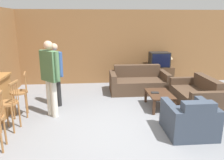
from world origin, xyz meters
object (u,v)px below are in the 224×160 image
(tv_unit, at_px, (158,76))
(loveseat_right, at_px, (196,96))
(tv, at_px, (159,60))
(bar_chair_mid, at_px, (9,106))
(couch_far, at_px, (139,83))
(bar_chair_far, at_px, (20,95))
(person_by_window, at_px, (56,71))
(coffee_table, at_px, (159,95))
(book_on_table, at_px, (155,93))
(person_by_counter, at_px, (50,75))
(table_lamp, at_px, (169,56))
(armchair_near, at_px, (189,120))

(tv_unit, bearing_deg, loveseat_right, -79.67)
(tv, bearing_deg, bar_chair_mid, -142.56)
(loveseat_right, bearing_deg, couch_far, 132.75)
(bar_chair_far, distance_m, person_by_window, 1.07)
(coffee_table, relative_size, person_by_window, 0.56)
(couch_far, bearing_deg, book_on_table, -83.87)
(bar_chair_mid, distance_m, bar_chair_far, 0.70)
(coffee_table, height_order, person_by_counter, person_by_counter)
(loveseat_right, height_order, person_by_counter, person_by_counter)
(bar_chair_mid, bearing_deg, coffee_table, 15.18)
(loveseat_right, distance_m, table_lamp, 2.27)
(bar_chair_mid, bearing_deg, couch_far, 36.40)
(coffee_table, bearing_deg, tv_unit, 74.17)
(couch_far, distance_m, tv_unit, 1.17)
(bar_chair_far, xyz_separation_m, person_by_counter, (0.74, -0.05, 0.47))
(armchair_near, bearing_deg, book_on_table, 102.31)
(bar_chair_far, height_order, tv, tv)
(bar_chair_mid, xyz_separation_m, bar_chair_far, (-0.00, 0.70, 0.00))
(couch_far, xyz_separation_m, book_on_table, (0.15, -1.38, 0.12))
(tv_unit, height_order, book_on_table, tv_unit)
(bar_chair_far, bearing_deg, person_by_window, 41.57)
(coffee_table, xyz_separation_m, tv_unit, (0.62, 2.17, -0.02))
(couch_far, relative_size, coffee_table, 1.96)
(armchair_near, height_order, person_by_window, person_by_window)
(bar_chair_far, xyz_separation_m, tv, (4.05, 2.41, 0.36))
(bar_chair_far, relative_size, couch_far, 0.58)
(bar_chair_far, relative_size, coffee_table, 1.13)
(person_by_counter, bearing_deg, armchair_near, -21.14)
(couch_far, bearing_deg, armchair_near, -80.72)
(bar_chair_mid, bearing_deg, book_on_table, 16.02)
(bar_chair_mid, bearing_deg, table_lamp, 35.27)
(armchair_near, relative_size, coffee_table, 0.98)
(person_by_window, distance_m, person_by_counter, 0.71)
(loveseat_right, bearing_deg, bar_chair_mid, -167.81)
(bar_chair_far, distance_m, coffee_table, 3.45)
(bar_chair_mid, xyz_separation_m, tv, (4.05, 3.10, 0.36))
(bar_chair_mid, height_order, person_by_counter, person_by_counter)
(loveseat_right, height_order, person_by_window, person_by_window)
(tv, xyz_separation_m, person_by_window, (-3.31, -1.75, 0.04))
(tv, distance_m, person_by_window, 3.74)
(bar_chair_far, distance_m, table_lamp, 5.03)
(table_lamp, height_order, person_by_counter, person_by_counter)
(table_lamp, distance_m, person_by_counter, 4.40)
(couch_far, distance_m, table_lamp, 1.62)
(tv_unit, xyz_separation_m, table_lamp, (0.34, 0.00, 0.69))
(bar_chair_mid, xyz_separation_m, couch_far, (3.17, 2.34, -0.25))
(bar_chair_far, bearing_deg, armchair_near, -17.78)
(bar_chair_far, bearing_deg, tv_unit, 30.74)
(armchair_near, height_order, table_lamp, table_lamp)
(armchair_near, bearing_deg, coffee_table, 97.82)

